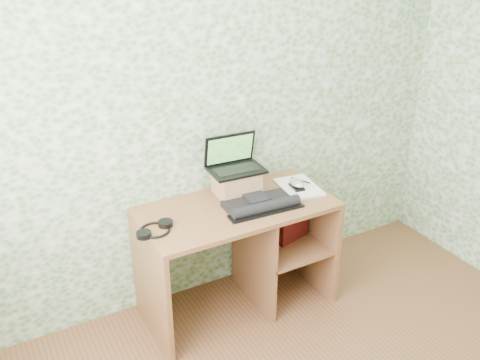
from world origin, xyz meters
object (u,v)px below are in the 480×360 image
laptop (234,162)px  keyboard (261,204)px  desk (246,238)px  notepad (299,187)px  riser (237,183)px

laptop → keyboard: size_ratio=0.72×
desk → notepad: (0.39, -0.01, 0.28)m
keyboard → notepad: (0.35, 0.11, -0.02)m
laptop → desk: bearing=-85.5°
desk → keyboard: (0.04, -0.11, 0.29)m
riser → notepad: size_ratio=0.82×
laptop → notepad: 0.47m
laptop → notepad: size_ratio=1.07×
riser → laptop: size_ratio=0.76×
desk → laptop: 0.50m
riser → notepad: riser is taller
riser → keyboard: (0.04, -0.23, -0.06)m
riser → keyboard: bearing=-79.5°
desk → keyboard: keyboard is taller
desk → riser: riser is taller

